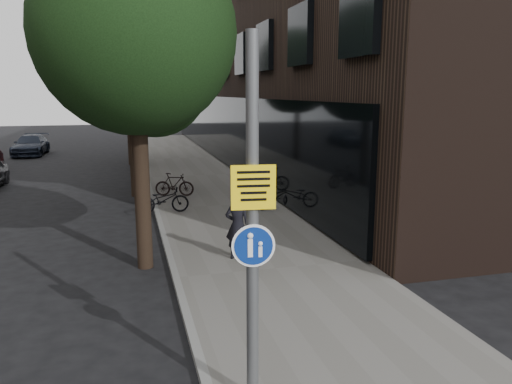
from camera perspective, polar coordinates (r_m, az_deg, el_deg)
name	(u,v)px	position (r m, az deg, el deg)	size (l,w,h in m)	color
ground	(320,345)	(8.58, 7.38, -16.93)	(120.00, 120.00, 0.00)	black
sidewalk	(221,207)	(17.72, -4.04, -1.70)	(4.50, 60.00, 0.12)	#625F5B
curb_edge	(156,210)	(17.46, -11.32, -2.08)	(0.15, 60.00, 0.13)	slate
building_right_dark_brick	(318,7)	(31.54, 7.14, 20.28)	(12.00, 40.00, 18.00)	black
street_tree_near	(139,43)	(11.67, -13.28, 16.25)	(4.40, 4.40, 7.50)	black
street_tree_mid	(132,64)	(20.15, -14.02, 14.03)	(5.00, 5.00, 7.80)	black
street_tree_far	(129,73)	(29.14, -14.33, 13.08)	(5.00, 5.00, 7.80)	black
signpost	(252,226)	(6.07, -0.41, -3.86)	(0.53, 0.15, 4.63)	#595B5E
pedestrian	(238,226)	(11.89, -2.12, -3.90)	(0.59, 0.39, 1.62)	black
parked_bike_facade_near	(276,196)	(17.09, 2.33, -0.49)	(0.57, 1.63, 0.86)	black
parked_bike_facade_far	(254,180)	(20.02, -0.27, 1.40)	(0.45, 1.59, 0.95)	black
parked_bike_curb_near	(163,200)	(16.76, -10.57, -0.87)	(0.59, 1.68, 0.88)	black
parked_bike_curb_far	(174,185)	(19.41, -9.31, 0.85)	(0.42, 1.49, 0.90)	black
parked_car_far	(31,145)	(35.97, -24.35, 4.92)	(1.84, 4.53, 1.31)	#1C2332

